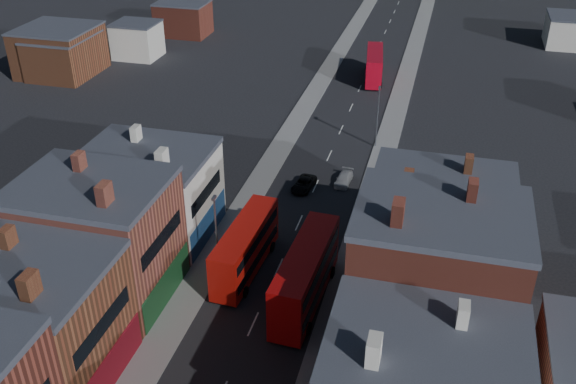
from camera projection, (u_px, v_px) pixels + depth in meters
The scene contains 10 objects.
pavement_west at pixel (266, 171), 76.46m from camera, with size 3.00×200.00×0.12m, color gray.
pavement_east at pixel (374, 185), 73.63m from camera, with size 3.00×200.00×0.12m, color gray.
lamp_post_2 at pixel (216, 230), 57.11m from camera, with size 0.25×0.70×8.12m.
lamp_post_3 at pixel (378, 113), 79.94m from camera, with size 0.25×0.70×8.12m.
bus_0 at pixel (245, 247), 58.41m from camera, with size 3.31×11.37×4.85m.
bus_1 at pixel (305, 275), 54.45m from camera, with size 3.59×12.45×5.32m.
bus_2 at pixel (374, 65), 102.17m from camera, with size 3.82×11.05×4.67m.
car_2 at pixel (304, 184), 72.64m from camera, with size 1.98×4.29×1.19m, color black.
car_3 at pixel (344, 179), 73.77m from camera, with size 1.59×3.91×1.13m, color silver.
ped_3 at pixel (330, 328), 51.65m from camera, with size 0.90×0.41×1.54m, color #56524A.
Camera 1 is at (13.06, -14.53, 36.30)m, focal length 40.00 mm.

